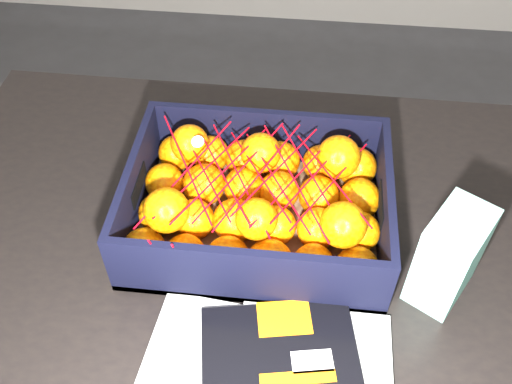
# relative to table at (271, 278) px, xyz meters

# --- Properties ---
(ground) EXTENTS (3.50, 3.50, 0.00)m
(ground) POSITION_rel_table_xyz_m (0.21, 0.18, -0.65)
(ground) COLOR #38383A
(ground) RESTS_ON ground
(table) EXTENTS (1.20, 0.81, 0.75)m
(table) POSITION_rel_table_xyz_m (0.00, 0.00, 0.00)
(table) COLOR black
(table) RESTS_ON ground
(produce_crate) EXTENTS (0.40, 0.30, 0.12)m
(produce_crate) POSITION_rel_table_xyz_m (-0.03, 0.04, 0.13)
(produce_crate) COLOR #8E5A41
(produce_crate) RESTS_ON table
(clementine_heap) EXTENTS (0.39, 0.28, 0.12)m
(clementine_heap) POSITION_rel_table_xyz_m (-0.02, 0.04, 0.16)
(clementine_heap) COLOR orange
(clementine_heap) RESTS_ON produce_crate
(mesh_net) EXTENTS (0.33, 0.27, 0.09)m
(mesh_net) POSITION_rel_table_xyz_m (-0.03, 0.03, 0.21)
(mesh_net) COLOR red
(mesh_net) RESTS_ON clementine_heap
(retail_carton) EXTENTS (0.11, 0.12, 0.15)m
(retail_carton) POSITION_rel_table_xyz_m (0.25, -0.06, 0.18)
(retail_carton) COLOR silver
(retail_carton) RESTS_ON table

